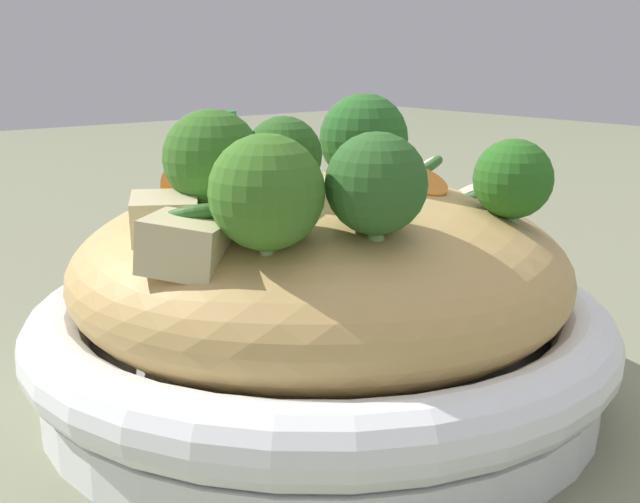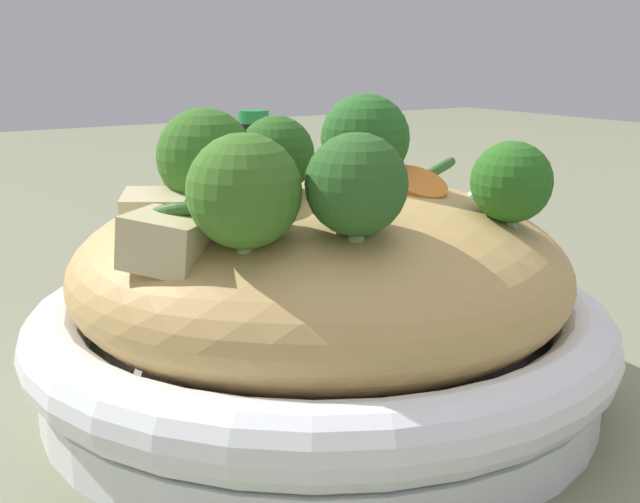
# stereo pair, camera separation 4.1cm
# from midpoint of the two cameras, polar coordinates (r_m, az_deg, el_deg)

# --- Properties ---
(ground_plane) EXTENTS (3.00, 3.00, 0.00)m
(ground_plane) POSITION_cam_midpoint_polar(r_m,az_deg,el_deg) (0.43, -2.73, -9.93)
(ground_plane) COLOR #73775B
(serving_bowl) EXTENTS (0.30, 0.30, 0.05)m
(serving_bowl) POSITION_cam_midpoint_polar(r_m,az_deg,el_deg) (0.42, -2.78, -6.45)
(serving_bowl) COLOR white
(serving_bowl) RESTS_ON ground_plane
(noodle_heap) EXTENTS (0.25, 0.25, 0.10)m
(noodle_heap) POSITION_cam_midpoint_polar(r_m,az_deg,el_deg) (0.41, -2.88, -1.27)
(noodle_heap) COLOR tan
(noodle_heap) RESTS_ON serving_bowl
(broccoli_florets) EXTENTS (0.18, 0.18, 0.07)m
(broccoli_florets) POSITION_cam_midpoint_polar(r_m,az_deg,el_deg) (0.36, -3.68, 5.97)
(broccoli_florets) COLOR #8EAC6E
(broccoli_florets) RESTS_ON serving_bowl
(carrot_coins) EXTENTS (0.15, 0.12, 0.03)m
(carrot_coins) POSITION_cam_midpoint_polar(r_m,az_deg,el_deg) (0.41, -5.66, 4.73)
(carrot_coins) COLOR orange
(carrot_coins) RESTS_ON serving_bowl
(zucchini_slices) EXTENTS (0.11, 0.21, 0.03)m
(zucchini_slices) POSITION_cam_midpoint_polar(r_m,az_deg,el_deg) (0.41, 0.68, 3.99)
(zucchini_slices) COLOR beige
(zucchini_slices) RESTS_ON serving_bowl
(chicken_chunks) EXTENTS (0.07, 0.05, 0.03)m
(chicken_chunks) POSITION_cam_midpoint_polar(r_m,az_deg,el_deg) (0.34, -13.56, 1.14)
(chicken_chunks) COLOR #CABC8B
(chicken_chunks) RESTS_ON serving_bowl
(soy_sauce_bottle) EXTENTS (0.04, 0.04, 0.13)m
(soy_sauce_bottle) POSITION_cam_midpoint_polar(r_m,az_deg,el_deg) (0.65, -8.68, 3.35)
(soy_sauce_bottle) COLOR black
(soy_sauce_bottle) RESTS_ON ground_plane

